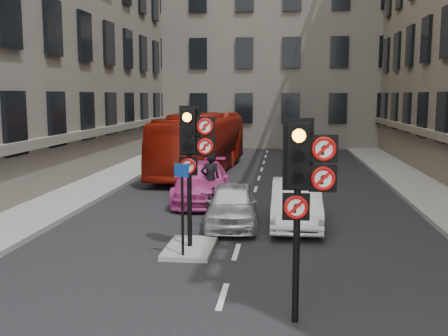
% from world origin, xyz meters
% --- Properties ---
extents(pavement_left, '(3.00, 50.00, 0.16)m').
position_xyz_m(pavement_left, '(-7.20, 12.00, 0.08)').
color(pavement_left, gray).
rests_on(pavement_left, ground).
extents(pavement_right, '(3.00, 50.00, 0.16)m').
position_xyz_m(pavement_right, '(7.20, 12.00, 0.08)').
color(pavement_right, gray).
rests_on(pavement_right, ground).
extents(centre_island, '(1.20, 2.00, 0.12)m').
position_xyz_m(centre_island, '(-1.20, 5.00, 0.06)').
color(centre_island, gray).
rests_on(centre_island, ground).
extents(building_far, '(30.00, 14.00, 20.00)m').
position_xyz_m(building_far, '(0.00, 38.00, 10.00)').
color(building_far, slate).
rests_on(building_far, ground).
extents(signal_near, '(0.91, 0.40, 3.58)m').
position_xyz_m(signal_near, '(1.49, 0.99, 2.58)').
color(signal_near, black).
rests_on(signal_near, ground).
extents(signal_far, '(0.91, 0.40, 3.58)m').
position_xyz_m(signal_far, '(-1.11, 4.99, 2.70)').
color(signal_far, black).
rests_on(signal_far, centre_island).
extents(car_silver, '(1.74, 3.87, 1.29)m').
position_xyz_m(car_silver, '(-0.38, 7.72, 0.65)').
color(car_silver, '#B8BBC0').
rests_on(car_silver, ground).
extents(car_white, '(1.48, 4.20, 1.38)m').
position_xyz_m(car_white, '(1.56, 7.96, 0.69)').
color(car_white, silver).
rests_on(car_white, ground).
extents(car_pink, '(2.47, 5.10, 1.43)m').
position_xyz_m(car_pink, '(-1.88, 11.31, 0.72)').
color(car_pink, '#C1388B').
rests_on(car_pink, ground).
extents(bus_red, '(3.41, 11.06, 3.03)m').
position_xyz_m(bus_red, '(-3.01, 18.44, 1.52)').
color(bus_red, maroon).
rests_on(bus_red, ground).
extents(motorcycle, '(0.59, 1.84, 1.09)m').
position_xyz_m(motorcycle, '(-1.03, 7.82, 0.55)').
color(motorcycle, black).
rests_on(motorcycle, ground).
extents(motorcyclist, '(0.82, 0.68, 1.94)m').
position_xyz_m(motorcyclist, '(-1.43, 10.41, 0.97)').
color(motorcyclist, black).
rests_on(motorcyclist, ground).
extents(info_sign, '(0.38, 0.17, 2.23)m').
position_xyz_m(info_sign, '(-1.23, 4.18, 1.56)').
color(info_sign, black).
rests_on(info_sign, centre_island).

